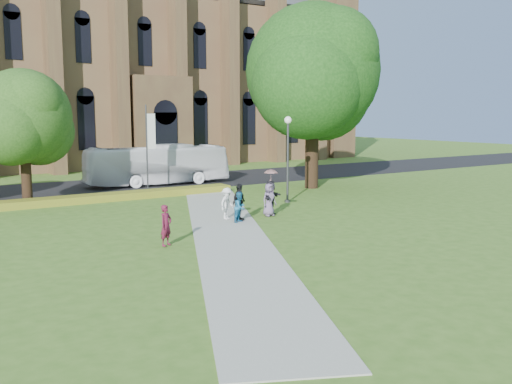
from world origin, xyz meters
TOP-DOWN VIEW (x-y plane):
  - ground at (0.00, 0.00)m, footprint 160.00×160.00m
  - road at (0.00, 20.00)m, footprint 160.00×10.00m
  - footpath at (0.00, 1.00)m, footprint 15.58×28.54m
  - flower_hedge at (-2.00, 13.20)m, footprint 18.00×1.40m
  - cathedral at (10.00, 39.73)m, footprint 52.60×18.25m
  - streetlamp at (7.50, 6.50)m, footprint 0.44×0.44m
  - large_tree at (13.00, 11.00)m, footprint 9.60×9.60m
  - street_tree_1 at (-6.00, 14.50)m, footprint 5.60×5.60m
  - banner_pole_0 at (2.11, 15.20)m, footprint 0.70×0.10m
  - tour_coach at (4.31, 18.78)m, footprint 11.05×3.09m
  - pedestrian_0 at (-3.62, -0.21)m, footprint 0.73×0.65m
  - pedestrian_1 at (1.56, 2.43)m, footprint 0.93×0.86m
  - pedestrian_2 at (1.48, 3.56)m, footprint 1.20×1.02m
  - pedestrian_3 at (1.74, 2.80)m, footprint 1.19×0.95m
  - pedestrian_4 at (3.81, 3.14)m, footprint 0.88×0.62m
  - pedestrian_5 at (4.05, 3.34)m, footprint 1.74×1.38m
  - parasol at (3.99, 3.24)m, footprint 0.81×0.81m

SIDE VIEW (x-z plane):
  - ground at x=0.00m, z-range 0.00..0.00m
  - road at x=0.00m, z-range 0.00..0.02m
  - footpath at x=0.00m, z-range 0.00..0.04m
  - flower_hedge at x=-2.00m, z-range 0.00..0.45m
  - pedestrian_1 at x=1.56m, z-range 0.04..1.57m
  - pedestrian_2 at x=1.48m, z-range 0.04..1.65m
  - pedestrian_0 at x=-3.62m, z-range 0.04..1.73m
  - pedestrian_4 at x=3.81m, z-range 0.04..1.76m
  - pedestrian_5 at x=4.05m, z-range 0.04..1.89m
  - pedestrian_3 at x=1.74m, z-range 0.04..1.93m
  - tour_coach at x=4.31m, z-range 0.02..3.07m
  - parasol at x=3.99m, z-range 1.76..2.38m
  - streetlamp at x=7.50m, z-range 0.68..5.92m
  - banner_pole_0 at x=2.11m, z-range 0.39..6.39m
  - street_tree_1 at x=-6.00m, z-range 1.20..9.25m
  - large_tree at x=13.00m, z-range 1.77..14.97m
  - cathedral at x=10.00m, z-range -1.02..26.98m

